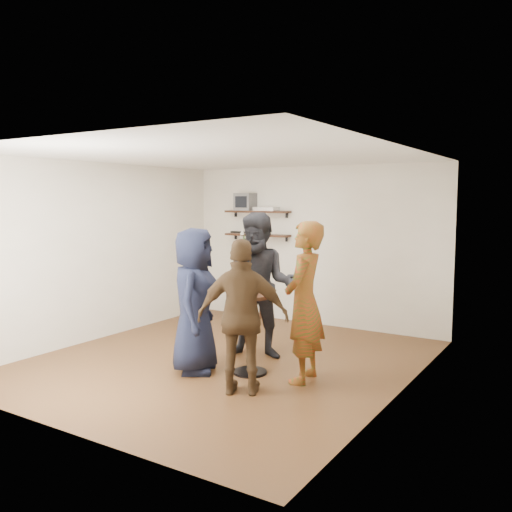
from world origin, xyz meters
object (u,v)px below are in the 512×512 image
Objects in this scene: crt_monitor at (246,202)px; radio at (257,231)px; person_plaid at (304,302)px; person_brown at (243,317)px; drinks_table at (250,322)px; person_dark at (261,286)px; dvd_deck at (266,209)px; person_navy at (194,300)px; side_table at (244,290)px.

crt_monitor is 0.55m from radio.
person_brown is (-0.36, -0.70, -0.08)m from person_plaid.
drinks_table is 0.75m from person_dark.
crt_monitor reaches higher than person_dark.
dvd_deck is 0.23× the size of person_navy.
person_dark is at bearing -56.95° from radio.
side_table is 2.90m from person_navy.
radio is 0.23× the size of drinks_table.
drinks_table is 0.71m from person_navy.
person_brown is at bearing -56.85° from side_table.
dvd_deck is 0.21× the size of person_dark.
drinks_table reaches higher than side_table.
dvd_deck reaches higher than person_brown.
side_table is at bearing -143.56° from person_plaid.
person_plaid is (2.20, -2.52, -0.61)m from radio.
person_brown is (1.95, -2.99, 0.31)m from side_table.
crt_monitor reaches higher than dvd_deck.
crt_monitor is 0.80× the size of dvd_deck.
person_dark is (1.30, -2.00, -0.57)m from radio.
drinks_table is at bearing -56.00° from crt_monitor.
person_navy is 0.95m from person_brown.
dvd_deck reaches higher than person_navy.
radio is 0.12× the size of person_dark.
drinks_table is 0.73m from person_plaid.
person_brown is at bearing -57.34° from crt_monitor.
person_brown is at bearing -134.75° from person_navy.
radio reaches higher than drinks_table.
person_navy is at bearing -72.15° from radio.
crt_monitor is 0.52× the size of side_table.
radio is 3.13m from person_navy.
person_plaid reaches higher than radio.
drinks_table is at bearing -90.00° from person_dark.
person_navy is at bearing -81.58° from person_plaid.
crt_monitor is 0.33× the size of drinks_table.
person_navy is at bearing -45.25° from person_brown.
radio is at bearing 64.84° from side_table.
person_dark is 0.99m from person_navy.
radio is at bearing 120.39° from drinks_table.
person_brown is at bearing -60.35° from radio.
person_dark reaches higher than radio.
person_plaid reaches higher than drinks_table.
radio is 3.78m from person_brown.
person_navy reaches higher than side_table.
person_dark is at bearing -92.74° from person_brown.
side_table is (-0.11, -0.24, -1.00)m from radio.
person_plaid is at bearing -51.41° from dvd_deck.
person_plaid reaches higher than person_navy.
drinks_table is 0.58× the size of person_brown.
crt_monitor is 0.17× the size of person_dark.
person_navy is at bearing -68.52° from side_table.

